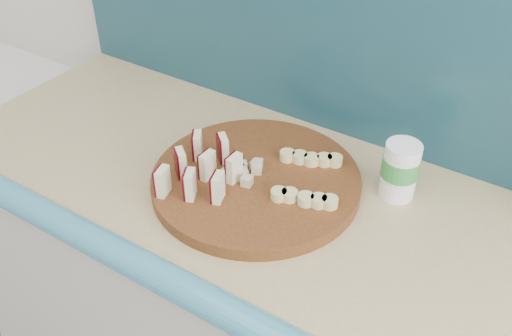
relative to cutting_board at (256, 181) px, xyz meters
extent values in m
cube|color=tan|center=(0.37, 0.00, -0.03)|extent=(2.20, 0.60, 0.03)
cube|color=teal|center=(0.37, 0.29, 0.24)|extent=(2.20, 0.02, 0.50)
cylinder|color=#4D2010|center=(0.00, 0.00, 0.00)|extent=(0.57, 0.57, 0.03)
cube|color=beige|center=(-0.12, -0.15, 0.04)|extent=(0.03, 0.04, 0.06)
cube|color=#46050D|center=(-0.13, -0.15, 0.04)|extent=(0.02, 0.04, 0.06)
cube|color=beige|center=(-0.13, -0.08, 0.04)|extent=(0.03, 0.04, 0.06)
cube|color=#46050D|center=(-0.14, -0.08, 0.04)|extent=(0.02, 0.04, 0.06)
cube|color=beige|center=(-0.14, -0.01, 0.04)|extent=(0.03, 0.04, 0.06)
cube|color=#46050D|center=(-0.15, -0.02, 0.04)|extent=(0.02, 0.04, 0.06)
cube|color=beige|center=(-0.07, -0.12, 0.04)|extent=(0.03, 0.04, 0.06)
cube|color=#46050D|center=(-0.08, -0.13, 0.04)|extent=(0.02, 0.04, 0.06)
cube|color=beige|center=(-0.08, -0.06, 0.04)|extent=(0.03, 0.04, 0.06)
cube|color=#46050D|center=(-0.09, -0.06, 0.04)|extent=(0.02, 0.04, 0.06)
cube|color=beige|center=(-0.09, 0.01, 0.04)|extent=(0.03, 0.04, 0.06)
cube|color=#46050D|center=(-0.10, 0.01, 0.04)|extent=(0.02, 0.04, 0.06)
cube|color=beige|center=(-0.02, -0.10, 0.04)|extent=(0.03, 0.04, 0.06)
cube|color=#46050D|center=(-0.03, -0.11, 0.04)|extent=(0.02, 0.04, 0.06)
cube|color=beige|center=(-0.03, -0.04, 0.04)|extent=(0.03, 0.04, 0.06)
cube|color=#46050D|center=(-0.04, -0.04, 0.04)|extent=(0.02, 0.04, 0.06)
cube|color=beige|center=(-0.02, -0.01, 0.02)|extent=(0.02, 0.02, 0.02)
cube|color=beige|center=(-0.02, 0.01, 0.02)|extent=(0.02, 0.02, 0.02)
cube|color=#46050D|center=(-0.03, 0.01, 0.02)|extent=(0.02, 0.02, 0.02)
cube|color=beige|center=(-0.03, -0.01, 0.02)|extent=(0.02, 0.02, 0.02)
cube|color=beige|center=(-0.04, -0.02, 0.02)|extent=(0.02, 0.02, 0.02)
cube|color=beige|center=(-0.03, -0.04, 0.02)|extent=(0.02, 0.02, 0.02)
cube|color=beige|center=(-0.02, -0.02, 0.02)|extent=(0.02, 0.02, 0.02)
cube|color=beige|center=(0.00, -0.02, 0.02)|extent=(0.02, 0.02, 0.02)
cylinder|color=#DCCD86|center=(0.08, -0.04, 0.02)|extent=(0.03, 0.03, 0.02)
cylinder|color=#DCCD86|center=(0.10, -0.03, 0.02)|extent=(0.03, 0.03, 0.02)
cylinder|color=#DCCD86|center=(0.12, -0.02, 0.02)|extent=(0.03, 0.03, 0.02)
cylinder|color=#DCCD86|center=(0.15, -0.01, 0.02)|extent=(0.03, 0.03, 0.02)
cylinder|color=#DCCD86|center=(0.17, 0.00, 0.02)|extent=(0.03, 0.03, 0.02)
cylinder|color=#DCCD86|center=(0.02, 0.08, 0.02)|extent=(0.03, 0.03, 0.02)
cylinder|color=#DCCD86|center=(0.05, 0.09, 0.02)|extent=(0.03, 0.03, 0.02)
cylinder|color=#DCCD86|center=(0.07, 0.10, 0.02)|extent=(0.03, 0.03, 0.02)
cylinder|color=#DCCD86|center=(0.10, 0.11, 0.02)|extent=(0.03, 0.03, 0.02)
cylinder|color=#DCCD86|center=(0.12, 0.12, 0.02)|extent=(0.03, 0.03, 0.02)
cylinder|color=white|center=(0.26, 0.13, 0.05)|extent=(0.07, 0.07, 0.12)
cylinder|color=green|center=(0.26, 0.13, 0.06)|extent=(0.08, 0.08, 0.04)
camera|label=1|loc=(0.50, -0.78, 0.74)|focal=40.00mm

